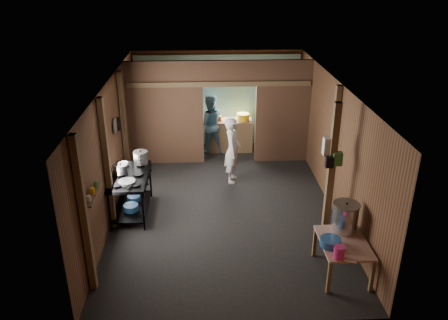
{
  "coord_description": "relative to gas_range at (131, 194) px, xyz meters",
  "views": [
    {
      "loc": [
        -0.39,
        -8.4,
        4.76
      ],
      "look_at": [
        0.0,
        -0.2,
        1.1
      ],
      "focal_mm": 36.05,
      "sensor_mm": 36.0,
      "label": 1
    }
  ],
  "objects": [
    {
      "name": "blue_tub_front",
      "position": [
        0.0,
        -0.18,
        -0.2
      ],
      "size": [
        0.3,
        0.3,
        0.12
      ],
      "primitive_type": "cylinder",
      "color": "#224E89",
      "rests_on": "gas_range"
    },
    {
      "name": "partition_right",
      "position": [
        3.46,
        2.51,
        0.87
      ],
      "size": [
        1.35,
        0.1,
        2.6
      ],
      "primitive_type": "cube",
      "color": "brown",
      "rests_on": "floor"
    },
    {
      "name": "stock_pot",
      "position": [
        3.8,
        -1.77,
        0.42
      ],
      "size": [
        0.52,
        0.52,
        0.52
      ],
      "primitive_type": null,
      "rotation": [
        0.0,
        0.0,
        0.17
      ],
      "color": "silver",
      "rests_on": "prep_table"
    },
    {
      "name": "wall_left",
      "position": [
        -0.37,
        0.31,
        0.87
      ],
      "size": [
        0.0,
        7.0,
        2.6
      ],
      "primitive_type": "cube",
      "color": "brown",
      "rests_on": "ground"
    },
    {
      "name": "post_right",
      "position": [
        4.06,
        0.11,
        0.87
      ],
      "size": [
        0.1,
        0.12,
        2.6
      ],
      "primitive_type": "cube",
      "color": "brown",
      "rests_on": "floor"
    },
    {
      "name": "pan_lid_small",
      "position": [
        -0.33,
        1.11,
        1.12
      ],
      "size": [
        0.03,
        0.3,
        0.3
      ],
      "primitive_type": "cylinder",
      "rotation": [
        0.0,
        1.57,
        0.0
      ],
      "color": "black",
      "rests_on": "wall_left"
    },
    {
      "name": "post_left_a",
      "position": [
        -0.3,
        -2.29,
        0.87
      ],
      "size": [
        0.1,
        0.12,
        2.6
      ],
      "primitive_type": "cube",
      "color": "brown",
      "rests_on": "floor"
    },
    {
      "name": "stove_pot_large",
      "position": [
        0.17,
        0.51,
        0.56
      ],
      "size": [
        0.31,
        0.31,
        0.31
      ],
      "primitive_type": null,
      "rotation": [
        0.0,
        0.0,
        0.05
      ],
      "color": "silver",
      "rests_on": "gas_range"
    },
    {
      "name": "bag_white",
      "position": [
        3.68,
        -0.91,
        1.35
      ],
      "size": [
        0.22,
        0.15,
        0.32
      ],
      "primitive_type": "cube",
      "color": "silver",
      "rests_on": "post_free"
    },
    {
      "name": "cross_beam",
      "position": [
        1.88,
        2.46,
        1.62
      ],
      "size": [
        4.4,
        0.12,
        0.12
      ],
      "primitive_type": "cube",
      "color": "brown",
      "rests_on": "wall_left"
    },
    {
      "name": "bag_black",
      "position": [
        3.66,
        -1.07,
        1.12
      ],
      "size": [
        0.14,
        0.1,
        0.2
      ],
      "primitive_type": "cube",
      "color": "black",
      "rests_on": "post_free"
    },
    {
      "name": "stove_saucepan",
      "position": [
        -0.17,
        0.37,
        0.49
      ],
      "size": [
        0.22,
        0.22,
        0.11
      ],
      "primitive_type": "cylinder",
      "rotation": [
        0.0,
        0.0,
        -0.31
      ],
      "color": "silver",
      "rests_on": "gas_range"
    },
    {
      "name": "frying_pan",
      "position": [
        0.0,
        -0.35,
        0.46
      ],
      "size": [
        0.5,
        0.63,
        0.07
      ],
      "primitive_type": null,
      "rotation": [
        0.0,
        0.0,
        -0.34
      ],
      "color": "slate",
      "rests_on": "gas_range"
    },
    {
      "name": "prep_table",
      "position": [
        3.71,
        -2.11,
        -0.13
      ],
      "size": [
        0.75,
        1.03,
        0.61
      ],
      "primitive_type": null,
      "color": "tan",
      "rests_on": "floor"
    },
    {
      "name": "blue_tub_back",
      "position": [
        0.0,
        0.22,
        -0.21
      ],
      "size": [
        0.27,
        0.27,
        0.11
      ],
      "primitive_type": "cylinder",
      "color": "#224E89",
      "rests_on": "gas_range"
    },
    {
      "name": "pink_bucket",
      "position": [
        3.5,
        -2.53,
        0.28
      ],
      "size": [
        0.21,
        0.21,
        0.2
      ],
      "primitive_type": "cylinder",
      "rotation": [
        0.0,
        0.0,
        -0.34
      ],
      "color": "#CF2772",
      "rests_on": "prep_table"
    },
    {
      "name": "post_left_c",
      "position": [
        -0.3,
        1.51,
        0.87
      ],
      "size": [
        0.1,
        0.12,
        2.6
      ],
      "primitive_type": "cube",
      "color": "brown",
      "rests_on": "floor"
    },
    {
      "name": "wall_right",
      "position": [
        4.13,
        0.31,
        0.87
      ],
      "size": [
        0.0,
        7.0,
        2.6
      ],
      "primitive_type": "cube",
      "color": "brown",
      "rests_on": "ground"
    },
    {
      "name": "worker_back",
      "position": [
        1.64,
        3.15,
        0.36
      ],
      "size": [
        0.85,
        0.7,
        1.58
      ],
      "primitive_type": "imported",
      "rotation": [
        0.0,
        0.0,
        3.29
      ],
      "color": "teal",
      "rests_on": "floor"
    },
    {
      "name": "bag_green",
      "position": [
        3.8,
        -1.05,
        1.17
      ],
      "size": [
        0.16,
        0.12,
        0.24
      ],
      "primitive_type": "cube",
      "color": "#377232",
      "rests_on": "post_free"
    },
    {
      "name": "turquoise_panel",
      "position": [
        1.88,
        3.75,
        0.82
      ],
      "size": [
        4.4,
        0.06,
        2.5
      ],
      "primitive_type": "cube",
      "color": "#7FBAB3",
      "rests_on": "wall_back"
    },
    {
      "name": "stove_pot_med",
      "position": [
        -0.17,
        0.05,
        0.53
      ],
      "size": [
        0.3,
        0.3,
        0.24
      ],
      "primitive_type": null,
      "rotation": [
        0.0,
        0.0,
        0.12
      ],
      "color": "silver",
      "rests_on": "gas_range"
    },
    {
      "name": "floor",
      "position": [
        1.88,
        0.31,
        -0.43
      ],
      "size": [
        4.5,
        7.0,
        0.0
      ],
      "primitive_type": "cube",
      "color": "black",
      "rests_on": "ground"
    },
    {
      "name": "wash_basin",
      "position": [
        3.46,
        -2.2,
        0.24
      ],
      "size": [
        0.37,
        0.37,
        0.12
      ],
      "primitive_type": "cylinder",
      "rotation": [
        0.0,
        0.0,
        -0.13
      ],
      "color": "#224E89",
      "rests_on": "prep_table"
    },
    {
      "name": "jar_yellow",
      "position": [
        -0.27,
        -1.79,
        1.04
      ],
      "size": [
        0.08,
        0.08,
        0.1
      ],
      "primitive_type": "cylinder",
      "color": "yellow",
      "rests_on": "wall_shelf"
    },
    {
      "name": "knife",
      "position": [
        3.59,
        -2.62,
        0.19
      ],
      "size": [
        0.29,
        0.15,
        0.01
      ],
      "primitive_type": "cube",
      "rotation": [
        0.0,
        0.0,
        -0.42
      ],
      "color": "silver",
      "rests_on": "prep_table"
    },
    {
      "name": "partition_left",
      "position": [
        0.55,
        2.51,
        0.87
      ],
      "size": [
        1.85,
        0.1,
        2.6
      ],
      "primitive_type": "cube",
      "color": "brown",
      "rests_on": "floor"
    },
    {
      "name": "wall_clock",
      "position": [
        2.13,
        3.71,
        1.47
      ],
      "size": [
        0.2,
        0.03,
        0.2
      ],
      "primitive_type": "cylinder",
      "rotation": [
        1.57,
        0.0,
        0.0
      ],
      "color": "silver",
      "rests_on": "wall_back"
    },
    {
      "name": "cook",
      "position": [
        2.14,
        1.39,
        0.34
      ],
      "size": [
        0.44,
        0.61,
        1.55
      ],
      "primitive_type": "imported",
      "rotation": [
        0.0,
        0.0,
        1.44
      ],
      "color": "silver",
      "rests_on": "floor"
    },
    {
      "name": "gas_range",
      "position": [
        0.0,
        0.0,
        0.0
      ],
      "size": [
        0.75,
        1.46,
        0.86
      ],
      "primitive_type": null,
      "color": "black",
      "rests_on": "floor"
    },
    {
      "name": "ceiling",
      "position": [
        1.88,
        0.31,
        2.17
      ],
      "size": [
        4.5,
        7.0,
        0.0
      ],
      "primitive_type": "cube",
      "color": "#3A3633",
      "rests_on": "ground"
    },
    {
      "name": "jar_green",
      "position": [
        -0.27,
        -1.57,
        1.04
      ],
      "size": [
        0.06,
        0.06,
        0.1
      ],
      "primitive_type": "cylinder",
      "color": "#377232",
      "rests_on": "wall_shelf"
    },
    {
      "name": "post_left_b",
      "position": [
        -0.3,
        -0.49,
        0.87
      ],
      "size": [
        0.1,
        0.12,
        2.6
      ],
      "primitive_type": "cube",
      "color": "brown",
      "rests_on": "floor"
    },
    {
      "name": "post_free",
      "position": [
        3.73,
        -0.99,
        0.87
      ],
      "size": [
        0.12,
        0.12,
        2.6
      ],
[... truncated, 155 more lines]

